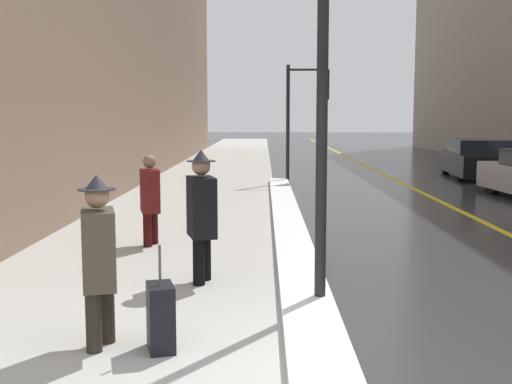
{
  "coord_description": "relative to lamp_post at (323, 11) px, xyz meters",
  "views": [
    {
      "loc": [
        -0.3,
        -4.49,
        2.05
      ],
      "look_at": [
        -0.4,
        4.0,
        1.05
      ],
      "focal_mm": 45.0,
      "sensor_mm": 36.0,
      "label": 1
    }
  ],
  "objects": [
    {
      "name": "lamp_post",
      "position": [
        0.0,
        0.0,
        0.0
      ],
      "size": [
        0.28,
        0.28,
        5.27
      ],
      "color": "black",
      "rests_on": "ground"
    },
    {
      "name": "pedestrian_nearside",
      "position": [
        -2.4,
        3.29,
        -2.32
      ],
      "size": [
        0.39,
        0.53,
        1.45
      ],
      "rotation": [
        0.0,
        0.0,
        -1.3
      ],
      "color": "#340C0C",
      "rests_on": "ground"
    },
    {
      "name": "traffic_light_near",
      "position": [
        0.82,
        13.06,
        -0.52
      ],
      "size": [
        1.31,
        0.32,
        3.62
      ],
      "rotation": [
        0.0,
        0.0,
        -0.05
      ],
      "color": "black",
      "rests_on": "ground"
    },
    {
      "name": "pedestrian_trailing",
      "position": [
        -2.05,
        -1.25,
        -2.28
      ],
      "size": [
        0.4,
        0.53,
        1.55
      ],
      "rotation": [
        0.0,
        0.0,
        -1.3
      ],
      "color": "#2A241B",
      "rests_on": "ground"
    },
    {
      "name": "pedestrian_in_glasses",
      "position": [
        -1.37,
        1.0,
        -2.23
      ],
      "size": [
        0.42,
        0.57,
        1.65
      ],
      "rotation": [
        0.0,
        0.0,
        -1.3
      ],
      "color": "black",
      "rests_on": "ground"
    },
    {
      "name": "snow_bank_curb",
      "position": [
        -0.14,
        4.72,
        -3.06
      ],
      "size": [
        0.56,
        17.05,
        0.13
      ],
      "color": "white",
      "rests_on": "ground"
    },
    {
      "name": "sidewalk_slab",
      "position": [
        -2.31,
        12.75,
        -3.12
      ],
      "size": [
        4.0,
        80.0,
        0.01
      ],
      "color": "#B2AFA8",
      "rests_on": "ground"
    },
    {
      "name": "rolling_suitcase",
      "position": [
        -1.51,
        -1.31,
        -2.83
      ],
      "size": [
        0.31,
        0.41,
        0.95
      ],
      "rotation": [
        0.0,
        0.0,
        -1.3
      ],
      "color": "black",
      "rests_on": "ground"
    },
    {
      "name": "parked_car_black",
      "position": [
        6.64,
        14.94,
        -2.52
      ],
      "size": [
        2.24,
        4.38,
        1.29
      ],
      "rotation": [
        0.0,
        0.0,
        1.48
      ],
      "color": "black",
      "rests_on": "ground"
    },
    {
      "name": "road_centre_stripe",
      "position": [
        3.69,
        12.75,
        -3.13
      ],
      "size": [
        0.16,
        80.0,
        0.0
      ],
      "color": "gold",
      "rests_on": "ground"
    }
  ]
}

